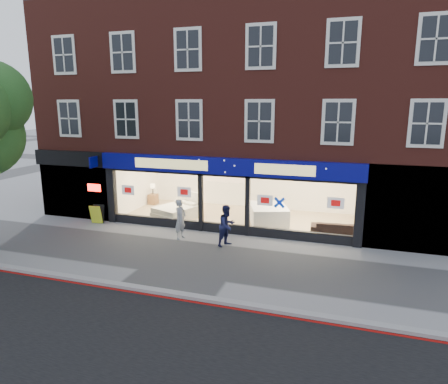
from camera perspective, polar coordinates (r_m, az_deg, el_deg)
The scene contains 12 objects.
ground at distance 14.70m, azimuth -3.76°, elevation -9.40°, with size 120.00×120.00×0.00m, color gray.
kerb_line at distance 12.14m, azimuth -9.33°, elevation -14.50°, with size 60.00×0.10×0.01m, color #8C0A07.
kerb_stone at distance 12.27m, azimuth -8.90°, elevation -13.89°, with size 60.00×0.25×0.12m, color gray.
showroom_floor at distance 19.39m, azimuth 1.98°, elevation -3.73°, with size 11.00×4.50×0.10m, color tan.
building at distance 20.27m, azimuth 3.44°, elevation 15.89°, with size 19.00×8.26×10.30m.
display_bed at distance 19.38m, azimuth -6.63°, elevation -2.69°, with size 2.26×2.46×1.13m.
bedside_table at distance 22.10m, azimuth -10.07°, elevation -1.00°, with size 0.45×0.45×0.55m, color brown.
mattress_stack at distance 18.49m, azimuth 6.38°, elevation -3.17°, with size 2.20×2.45×0.80m.
sofa at distance 17.33m, azimuth 15.55°, elevation -5.04°, with size 1.97×0.77×0.57m, color black.
a_board at distance 19.54m, azimuth -17.66°, elevation -3.03°, with size 0.57×0.36×0.87m, color #CCD926.
pedestrian_grey at distance 16.54m, azimuth -6.24°, elevation -3.87°, with size 0.61×0.40×1.66m, color #9A9DA2.
pedestrian_blue at distance 15.64m, azimuth 0.43°, elevation -4.81°, with size 0.80×0.62×1.65m, color #171A41.
Camera 1 is at (5.10, -12.65, 5.51)m, focal length 32.00 mm.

